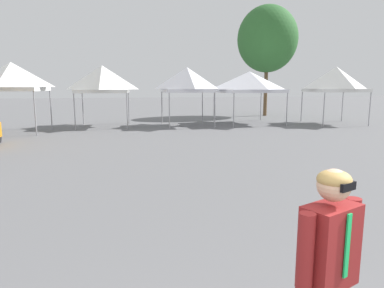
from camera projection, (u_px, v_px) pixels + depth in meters
canopy_tent_right_of_center at (12, 77)px, 17.27m from camera, size 3.17×3.17×3.52m
canopy_tent_left_of_center at (102, 79)px, 19.84m from camera, size 3.10×3.10×3.50m
canopy_tent_behind_center at (187, 80)px, 20.16m from camera, size 2.84×2.84×3.42m
canopy_tent_behind_right at (249, 82)px, 21.38m from camera, size 3.78×3.78×3.23m
canopy_tent_center at (336, 79)px, 21.15m from camera, size 3.23×3.23×3.51m
person_foreground at (328, 270)px, 2.48m from camera, size 0.61×0.38×1.78m
tree_behind_tents_left at (267, 39)px, 26.60m from camera, size 4.61×4.61×8.46m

